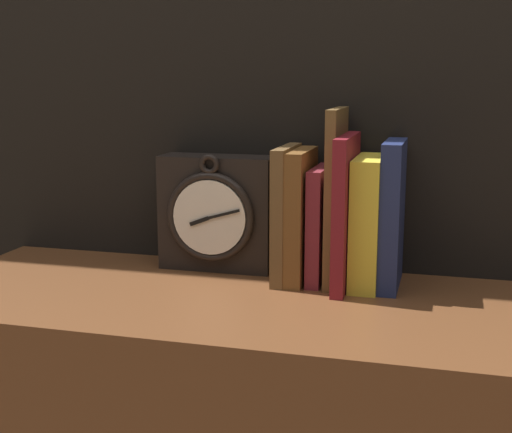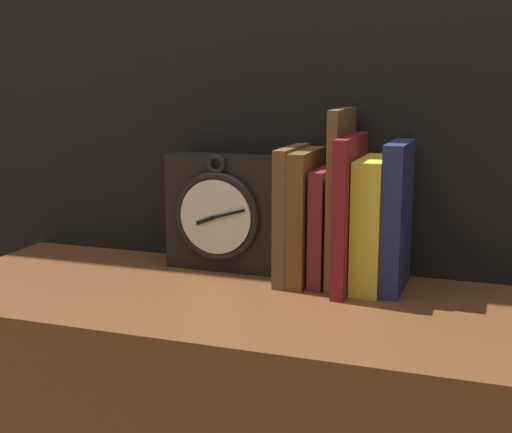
# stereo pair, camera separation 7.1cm
# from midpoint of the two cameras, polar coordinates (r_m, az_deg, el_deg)

# --- Properties ---
(wall_back) EXTENTS (6.00, 0.05, 2.60)m
(wall_back) POSITION_cam_midpoint_polar(r_m,az_deg,el_deg) (1.15, 5.40, 14.08)
(wall_back) COLOR black
(wall_back) RESTS_ON ground_plane
(clock) EXTENTS (0.18, 0.08, 0.19)m
(clock) POSITION_cam_midpoint_polar(r_m,az_deg,el_deg) (1.13, -0.75, 0.32)
(clock) COLOR black
(clock) RESTS_ON bookshelf
(book_slot0_brown) EXTENTS (0.02, 0.13, 0.20)m
(book_slot0_brown) POSITION_cam_midpoint_polar(r_m,az_deg,el_deg) (1.07, 4.72, 0.20)
(book_slot0_brown) COLOR brown
(book_slot0_brown) RESTS_ON bookshelf
(book_slot1_brown) EXTENTS (0.03, 0.13, 0.20)m
(book_slot1_brown) POSITION_cam_midpoint_polar(r_m,az_deg,el_deg) (1.06, 5.90, 0.01)
(book_slot1_brown) COLOR brown
(book_slot1_brown) RESTS_ON bookshelf
(book_slot2_maroon) EXTENTS (0.02, 0.12, 0.17)m
(book_slot2_maroon) POSITION_cam_midpoint_polar(r_m,az_deg,el_deg) (1.07, 7.40, -0.72)
(book_slot2_maroon) COLOR maroon
(book_slot2_maroon) RESTS_ON bookshelf
(book_slot3_brown) EXTENTS (0.01, 0.12, 0.26)m
(book_slot3_brown) POSITION_cam_midpoint_polar(r_m,az_deg,el_deg) (1.05, 8.69, 1.48)
(book_slot3_brown) COLOR brown
(book_slot3_brown) RESTS_ON bookshelf
(book_slot4_maroon) EXTENTS (0.02, 0.15, 0.22)m
(book_slot4_maroon) POSITION_cam_midpoint_polar(r_m,az_deg,el_deg) (1.04, 9.45, 0.28)
(book_slot4_maroon) COLOR maroon
(book_slot4_maroon) RESTS_ON bookshelf
(book_slot5_yellow) EXTENTS (0.04, 0.13, 0.19)m
(book_slot5_yellow) POSITION_cam_midpoint_polar(r_m,az_deg,el_deg) (1.05, 11.23, -0.56)
(book_slot5_yellow) COLOR yellow
(book_slot5_yellow) RESTS_ON bookshelf
(book_slot6_navy) EXTENTS (0.03, 0.12, 0.21)m
(book_slot6_navy) POSITION_cam_midpoint_polar(r_m,az_deg,el_deg) (1.04, 13.14, -0.03)
(book_slot6_navy) COLOR navy
(book_slot6_navy) RESTS_ON bookshelf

